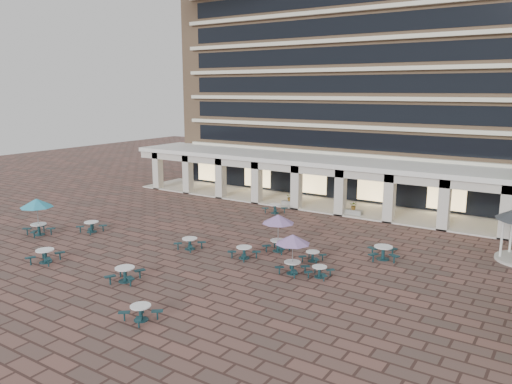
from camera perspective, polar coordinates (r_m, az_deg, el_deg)
ground at (r=33.72m, az=-2.39°, el=-6.51°), size 120.00×120.00×0.00m
apartment_building at (r=54.84m, az=13.58°, el=13.52°), size 40.00×15.50×25.20m
retail_arcade at (r=45.53m, az=8.45°, el=2.03°), size 42.00×6.60×4.40m
picnic_table_0 at (r=33.62m, az=-22.95°, el=-6.63°), size 2.24×2.24×0.83m
picnic_table_1 at (r=24.29m, az=-13.04°, el=-13.15°), size 1.76×1.76×0.73m
picnic_table_2 at (r=29.00m, az=-14.74°, el=-8.95°), size 2.22×2.22×0.82m
picnic_table_4 at (r=39.60m, az=-23.78°, el=-1.31°), size 2.35×2.35×2.71m
picnic_table_5 at (r=33.80m, az=-7.58°, el=-5.75°), size 1.77×1.77×0.76m
picnic_table_6 at (r=32.65m, az=2.56°, el=-3.26°), size 2.15×2.15×2.49m
picnic_table_7 at (r=28.94m, az=7.26°, el=-8.91°), size 1.50×1.50×0.64m
picnic_table_8 at (r=39.42m, az=-18.29°, el=-3.69°), size 1.81×1.81×0.80m
picnic_table_9 at (r=31.77m, az=-1.37°, el=-6.81°), size 1.91×1.91×0.75m
picnic_table_10 at (r=31.43m, az=6.49°, el=-7.21°), size 1.46×1.46×0.64m
picnic_table_11 at (r=28.79m, az=4.22°, el=-5.58°), size 2.03×2.03×2.35m
picnic_table_12 at (r=43.08m, az=2.16°, el=-1.82°), size 2.03×2.03×0.80m
picnic_table_13 at (r=32.54m, az=14.33°, el=-6.61°), size 2.34×2.34×0.86m
planter_left at (r=45.69m, az=3.92°, el=-1.05°), size 1.50×0.60×1.24m
planter_right at (r=43.11m, az=11.09°, el=-2.03°), size 1.50×0.67×1.22m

